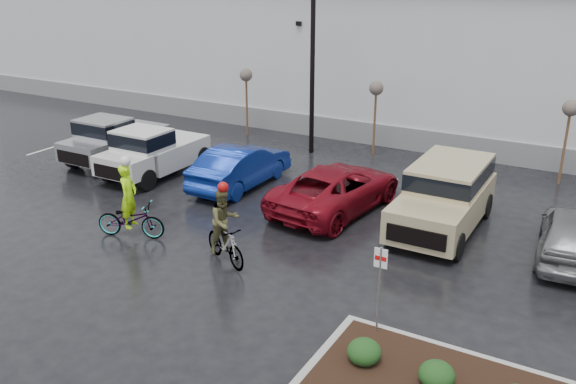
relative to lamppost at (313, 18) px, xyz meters
The scene contains 18 objects.
ground 13.87m from the lamppost, 71.57° to the right, with size 120.00×120.00×0.00m, color black.
warehouse 10.95m from the lamppost, 68.18° to the left, with size 60.50×15.50×7.20m.
wooded_ridge 33.35m from the lamppost, 83.09° to the left, with size 80.00×25.00×6.00m, color #253F1A.
lamppost is the anchor object (origin of this frame).
sapling_west 5.07m from the lamppost, 165.96° to the left, with size 0.60×0.60×3.20m.
sapling_mid 4.00m from the lamppost, 21.80° to the left, with size 0.60×0.60×3.20m.
sapling_east 10.48m from the lamppost, ahead, with size 0.60×0.60×3.20m.
shrub_a 16.15m from the lamppost, 58.39° to the right, with size 0.70×0.70×0.52m, color #133815.
shrub_b 16.94m from the lamppost, 53.84° to the right, with size 0.70×0.70×0.52m, color #133815.
fire_lane_sign 14.78m from the lamppost, 56.54° to the right, with size 0.30×0.05×2.20m.
pickup_silver 9.35m from the lamppost, 142.98° to the right, with size 2.10×5.20×1.96m, color #A0A2A7, non-canonical shape.
pickup_white 8.17m from the lamppost, 125.82° to the right, with size 2.10×5.20×1.96m, color silver, non-canonical shape.
car_blue 7.09m from the lamppost, 93.08° to the right, with size 1.65×4.74×1.56m, color navy.
car_red 8.28m from the lamppost, 55.29° to the right, with size 2.53×5.48×1.52m, color maroon.
suv_tan 10.21m from the lamppost, 36.07° to the right, with size 2.20×5.10×2.06m, color tan, non-canonical shape.
car_grey 13.32m from the lamppost, 26.45° to the right, with size 1.75×4.36×1.48m, color slate.
cyclist_hivis 11.61m from the lamppost, 93.56° to the right, with size 2.24×1.37×2.56m.
cyclist_olive 11.89m from the lamppost, 75.02° to the right, with size 1.89×1.25×2.38m.
Camera 1 is at (7.80, -10.81, 7.80)m, focal length 38.00 mm.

